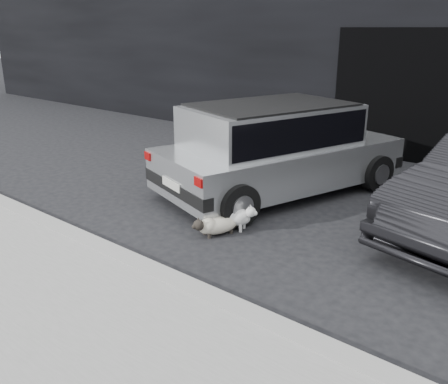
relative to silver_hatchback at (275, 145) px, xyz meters
The scene contains 7 objects.
ground 1.09m from the silver_hatchback, 61.62° to the right, with size 80.00×80.00×0.00m, color black.
garage_opening 3.64m from the silver_hatchback, 68.03° to the left, with size 4.00×0.10×2.60m, color black.
curb 3.59m from the silver_hatchback, 67.43° to the right, with size 18.00×0.25×0.12m, color #969590.
sidewalk 4.71m from the silver_hatchback, 73.12° to the right, with size 18.00×2.20×0.11m, color #969590.
silver_hatchback is the anchor object (origin of this frame).
cat_siamese 2.09m from the silver_hatchback, 79.29° to the right, with size 0.46×0.78×0.28m.
cat_white 1.80m from the silver_hatchback, 74.90° to the right, with size 0.77×0.42×0.38m.
Camera 1 is at (3.76, -5.65, 2.59)m, focal length 38.00 mm.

